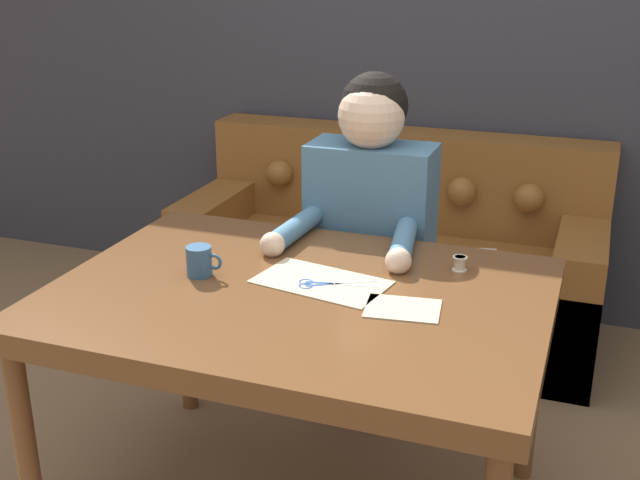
{
  "coord_description": "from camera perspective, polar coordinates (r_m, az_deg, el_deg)",
  "views": [
    {
      "loc": [
        0.71,
        -1.87,
        1.7
      ],
      "look_at": [
        -0.05,
        0.22,
        0.88
      ],
      "focal_mm": 45.0,
      "sensor_mm": 36.0,
      "label": 1
    }
  ],
  "objects": [
    {
      "name": "couch",
      "position": [
        3.71,
        5.02,
        -1.56
      ],
      "size": [
        1.86,
        0.77,
        0.89
      ],
      "color": "brown",
      "rests_on": "ground_plane"
    },
    {
      "name": "pattern_paper_main",
      "position": [
        2.33,
        0.09,
        -3.0
      ],
      "size": [
        0.41,
        0.28,
        0.0
      ],
      "color": "beige",
      "rests_on": "dining_table"
    },
    {
      "name": "pattern_paper_offcut",
      "position": [
        2.17,
        5.91,
        -4.87
      ],
      "size": [
        0.22,
        0.18,
        0.0
      ],
      "color": "beige",
      "rests_on": "dining_table"
    },
    {
      "name": "scissors",
      "position": [
        2.31,
        0.26,
        -3.17
      ],
      "size": [
        0.23,
        0.13,
        0.01
      ],
      "color": "silver",
      "rests_on": "dining_table"
    },
    {
      "name": "person",
      "position": [
        2.87,
        3.52,
        -0.42
      ],
      "size": [
        0.49,
        0.61,
        1.3
      ],
      "color": "#33281E",
      "rests_on": "ground_plane"
    },
    {
      "name": "mug",
      "position": [
        2.39,
        -8.55,
        -1.49
      ],
      "size": [
        0.11,
        0.08,
        0.09
      ],
      "color": "#335B84",
      "rests_on": "dining_table"
    },
    {
      "name": "wall_back",
      "position": [
        3.81,
        9.34,
        14.04
      ],
      "size": [
        8.0,
        0.06,
        2.6
      ],
      "color": "#383842",
      "rests_on": "ground_plane"
    },
    {
      "name": "thread_spool",
      "position": [
        2.44,
        9.91,
        -1.66
      ],
      "size": [
        0.04,
        0.04,
        0.05
      ],
      "color": "beige",
      "rests_on": "dining_table"
    },
    {
      "name": "dining_table",
      "position": [
        2.31,
        -1.53,
        -5.21
      ],
      "size": [
        1.4,
        1.02,
        0.78
      ],
      "color": "brown",
      "rests_on": "ground_plane"
    }
  ]
}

